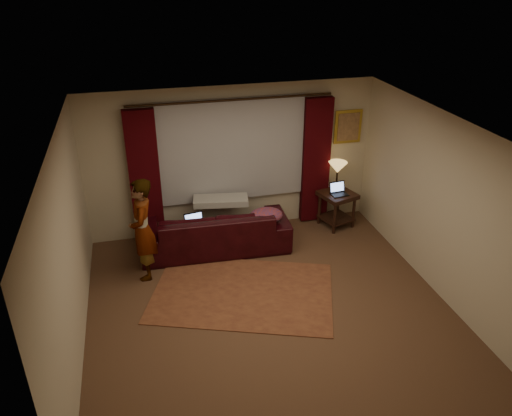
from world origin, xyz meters
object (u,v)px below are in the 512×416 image
at_px(tiffany_lamp, 337,176).
at_px(person, 143,230).
at_px(laptop_sofa, 196,223).
at_px(sofa, 215,222).
at_px(end_table, 336,209).
at_px(laptop_table, 340,189).

distance_m(tiffany_lamp, person, 3.60).
relative_size(laptop_sofa, tiffany_lamp, 0.64).
distance_m(sofa, laptop_sofa, 0.38).
height_order(end_table, tiffany_lamp, tiffany_lamp).
distance_m(end_table, person, 3.58).
height_order(sofa, laptop_sofa, sofa).
height_order(sofa, laptop_table, sofa).
bearing_deg(sofa, person, 26.94).
bearing_deg(laptop_sofa, sofa, 13.34).
bearing_deg(laptop_sofa, person, -165.15).
bearing_deg(tiffany_lamp, laptop_sofa, -168.36).
height_order(end_table, laptop_table, laptop_table).
bearing_deg(laptop_table, person, -173.57).
relative_size(end_table, tiffany_lamp, 1.22).
distance_m(laptop_sofa, person, 0.95).
distance_m(end_table, tiffany_lamp, 0.61).
relative_size(sofa, laptop_sofa, 7.12).
bearing_deg(end_table, laptop_sofa, -171.30).
bearing_deg(tiffany_lamp, person, -164.98).
height_order(end_table, person, person).
relative_size(sofa, end_table, 3.74).
bearing_deg(person, tiffany_lamp, 109.22).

